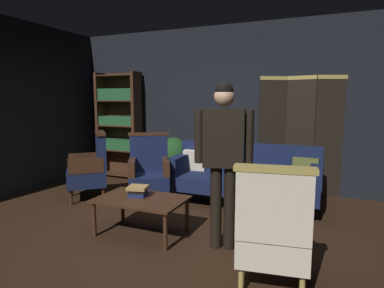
{
  "coord_description": "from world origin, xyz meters",
  "views": [
    {
      "loc": [
        1.66,
        -3.08,
        1.53
      ],
      "look_at": [
        0.0,
        0.8,
        0.95
      ],
      "focal_mm": 30.27,
      "sensor_mm": 36.0,
      "label": 1
    }
  ],
  "objects_px": {
    "potted_plant": "(174,158)",
    "book_tan_leather": "(138,188)",
    "armchair_wing_right": "(149,171)",
    "velvet_couch": "(244,174)",
    "armchair_wing_left": "(90,167)",
    "bookshelf": "(119,123)",
    "coffee_table": "(141,202)",
    "book_black_cloth": "(138,191)",
    "folding_screen": "(300,134)",
    "armchair_gilt_accent": "(273,229)",
    "standing_figure": "(223,150)",
    "book_navy_cloth": "(138,194)"
  },
  "relations": [
    {
      "from": "velvet_couch",
      "to": "book_black_cloth",
      "type": "distance_m",
      "value": 1.69
    },
    {
      "from": "book_tan_leather",
      "to": "book_black_cloth",
      "type": "bearing_deg",
      "value": 90.0
    },
    {
      "from": "velvet_couch",
      "to": "book_tan_leather",
      "type": "bearing_deg",
      "value": -121.92
    },
    {
      "from": "coffee_table",
      "to": "book_navy_cloth",
      "type": "bearing_deg",
      "value": 144.43
    },
    {
      "from": "standing_figure",
      "to": "armchair_gilt_accent",
      "type": "bearing_deg",
      "value": -41.46
    },
    {
      "from": "bookshelf",
      "to": "armchair_wing_left",
      "type": "xyz_separation_m",
      "value": [
        0.44,
        -1.38,
        -0.59
      ]
    },
    {
      "from": "armchair_wing_left",
      "to": "velvet_couch",
      "type": "bearing_deg",
      "value": 15.84
    },
    {
      "from": "coffee_table",
      "to": "potted_plant",
      "type": "xyz_separation_m",
      "value": [
        -0.57,
        1.99,
        0.13
      ]
    },
    {
      "from": "bookshelf",
      "to": "standing_figure",
      "type": "distance_m",
      "value": 3.59
    },
    {
      "from": "coffee_table",
      "to": "book_black_cloth",
      "type": "relative_size",
      "value": 5.38
    },
    {
      "from": "bookshelf",
      "to": "potted_plant",
      "type": "relative_size",
      "value": 2.34
    },
    {
      "from": "armchair_wing_right",
      "to": "book_black_cloth",
      "type": "relative_size",
      "value": 5.59
    },
    {
      "from": "armchair_wing_right",
      "to": "standing_figure",
      "type": "relative_size",
      "value": 0.61
    },
    {
      "from": "armchair_gilt_accent",
      "to": "potted_plant",
      "type": "height_order",
      "value": "armchair_gilt_accent"
    },
    {
      "from": "armchair_wing_right",
      "to": "folding_screen",
      "type": "bearing_deg",
      "value": 34.4
    },
    {
      "from": "armchair_wing_left",
      "to": "standing_figure",
      "type": "distance_m",
      "value": 2.59
    },
    {
      "from": "bookshelf",
      "to": "book_tan_leather",
      "type": "distance_m",
      "value": 2.88
    },
    {
      "from": "bookshelf",
      "to": "potted_plant",
      "type": "bearing_deg",
      "value": -10.64
    },
    {
      "from": "book_black_cloth",
      "to": "book_tan_leather",
      "type": "bearing_deg",
      "value": -90.0
    },
    {
      "from": "book_tan_leather",
      "to": "velvet_couch",
      "type": "bearing_deg",
      "value": 58.08
    },
    {
      "from": "coffee_table",
      "to": "book_navy_cloth",
      "type": "distance_m",
      "value": 0.11
    },
    {
      "from": "armchair_wing_right",
      "to": "bookshelf",
      "type": "bearing_deg",
      "value": 138.4
    },
    {
      "from": "bookshelf",
      "to": "armchair_wing_left",
      "type": "bearing_deg",
      "value": -72.5
    },
    {
      "from": "velvet_couch",
      "to": "book_navy_cloth",
      "type": "height_order",
      "value": "velvet_couch"
    },
    {
      "from": "velvet_couch",
      "to": "armchair_wing_left",
      "type": "xyz_separation_m",
      "value": [
        -2.26,
        -0.64,
        0.04
      ]
    },
    {
      "from": "folding_screen",
      "to": "velvet_couch",
      "type": "distance_m",
      "value": 1.21
    },
    {
      "from": "potted_plant",
      "to": "book_tan_leather",
      "type": "bearing_deg",
      "value": -75.51
    },
    {
      "from": "book_navy_cloth",
      "to": "standing_figure",
      "type": "bearing_deg",
      "value": -1.23
    },
    {
      "from": "folding_screen",
      "to": "armchair_wing_right",
      "type": "xyz_separation_m",
      "value": [
        -1.98,
        -1.35,
        -0.5
      ]
    },
    {
      "from": "potted_plant",
      "to": "book_black_cloth",
      "type": "bearing_deg",
      "value": -75.51
    },
    {
      "from": "book_black_cloth",
      "to": "book_navy_cloth",
      "type": "bearing_deg",
      "value": 0.0
    },
    {
      "from": "bookshelf",
      "to": "coffee_table",
      "type": "xyz_separation_m",
      "value": [
        1.88,
        -2.23,
        -0.7
      ]
    },
    {
      "from": "bookshelf",
      "to": "armchair_wing_right",
      "type": "xyz_separation_m",
      "value": [
        1.4,
        -1.24,
        -0.59
      ]
    },
    {
      "from": "velvet_couch",
      "to": "book_tan_leather",
      "type": "xyz_separation_m",
      "value": [
        -0.9,
        -1.44,
        0.07
      ]
    },
    {
      "from": "folding_screen",
      "to": "armchair_wing_left",
      "type": "xyz_separation_m",
      "value": [
        -2.94,
        -1.49,
        -0.5
      ]
    },
    {
      "from": "coffee_table",
      "to": "book_navy_cloth",
      "type": "height_order",
      "value": "book_navy_cloth"
    },
    {
      "from": "armchair_gilt_accent",
      "to": "bookshelf",
      "type": "bearing_deg",
      "value": 141.56
    },
    {
      "from": "armchair_wing_left",
      "to": "book_black_cloth",
      "type": "relative_size",
      "value": 5.59
    },
    {
      "from": "potted_plant",
      "to": "book_tan_leather",
      "type": "height_order",
      "value": "potted_plant"
    },
    {
      "from": "book_navy_cloth",
      "to": "book_black_cloth",
      "type": "bearing_deg",
      "value": 0.0
    },
    {
      "from": "folding_screen",
      "to": "armchair_wing_right",
      "type": "height_order",
      "value": "folding_screen"
    },
    {
      "from": "armchair_wing_right",
      "to": "potted_plant",
      "type": "relative_size",
      "value": 1.19
    },
    {
      "from": "armchair_gilt_accent",
      "to": "book_tan_leather",
      "type": "bearing_deg",
      "value": 161.52
    },
    {
      "from": "bookshelf",
      "to": "standing_figure",
      "type": "xyz_separation_m",
      "value": [
        2.84,
        -2.2,
        -0.05
      ]
    },
    {
      "from": "coffee_table",
      "to": "velvet_couch",
      "type": "bearing_deg",
      "value": 61.17
    },
    {
      "from": "folding_screen",
      "to": "book_black_cloth",
      "type": "relative_size",
      "value": 10.22
    },
    {
      "from": "potted_plant",
      "to": "velvet_couch",
      "type": "bearing_deg",
      "value": -19.62
    },
    {
      "from": "armchair_wing_left",
      "to": "armchair_wing_right",
      "type": "distance_m",
      "value": 0.98
    },
    {
      "from": "armchair_wing_left",
      "to": "book_tan_leather",
      "type": "xyz_separation_m",
      "value": [
        1.37,
        -0.79,
        0.03
      ]
    },
    {
      "from": "folding_screen",
      "to": "standing_figure",
      "type": "relative_size",
      "value": 1.12
    }
  ]
}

